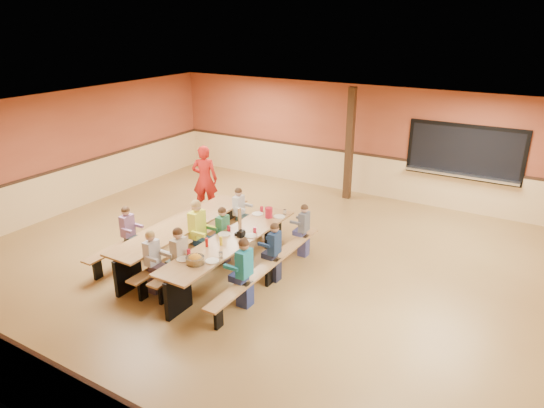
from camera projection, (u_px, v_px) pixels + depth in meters
The scene contains 23 objects.
ground at pixel (271, 265), 9.75m from camera, with size 12.00×12.00×0.00m, color olive.
room_envelope at pixel (271, 233), 9.50m from camera, with size 12.04×10.04×3.02m.
kitchen_pass_through at pixel (464, 154), 11.95m from camera, with size 2.78×0.28×1.38m.
structural_post at pixel (350, 145), 12.83m from camera, with size 0.18×0.18×3.00m, color black.
cafeteria_table_main at pixel (232, 249), 9.22m from camera, with size 1.91×3.70×0.74m.
cafeteria_table_second at pixel (184, 233), 9.90m from camera, with size 1.91×3.70×0.74m.
seated_child_white_left at pixel (153, 262), 8.59m from camera, with size 0.36×0.29×1.19m, color silver, non-canonical shape.
seated_adult_yellow at pixel (198, 233), 9.57m from camera, with size 0.43×0.35×1.34m, color #F1FF39, non-canonical shape.
seated_child_grey_left at pixel (239, 213), 10.76m from camera, with size 0.35×0.28×1.16m, color silver, non-canonical shape.
seated_child_teal_right at pixel (244, 273), 8.16m from camera, with size 0.39×0.32×1.24m, color teal, non-canonical shape.
seated_child_navy_right at pixel (274, 253), 8.98m from camera, with size 0.34×0.28×1.15m, color navy, non-canonical shape.
seated_child_char_right at pixel (304, 231), 9.94m from camera, with size 0.33×0.27×1.12m, color #50535B, non-canonical shape.
seated_child_purple_sec at pixel (128, 235), 9.70m from camera, with size 0.35×0.29×1.17m, color #97699D, non-canonical shape.
seated_child_green_sec at pixel (223, 235), 9.67m from camera, with size 0.35×0.28×1.17m, color #317D54, non-canonical shape.
seated_child_tan_sec at pixel (180, 260), 8.62m from camera, with size 0.37×0.31×1.22m, color #B0A38A, non-canonical shape.
standing_woman at pixel (205, 179), 12.11m from camera, with size 0.63×0.42×1.74m, color #B41A14.
punch_pitcher at pixel (269, 213), 10.09m from camera, with size 0.16×0.16×0.22m, color #B5182D.
chip_bowl at pixel (195, 259), 8.22m from camera, with size 0.32×0.32×0.15m, color orange, non-canonical shape.
napkin_dispenser at pixel (241, 234), 9.21m from camera, with size 0.10×0.14×0.13m, color black.
condiment_mustard at pixel (221, 241), 8.87m from camera, with size 0.06×0.06×0.17m, color yellow.
condiment_ketchup at pixel (207, 242), 8.81m from camera, with size 0.06×0.06×0.17m, color #B2140F.
table_paddle at pixel (240, 229), 9.26m from camera, with size 0.16×0.16×0.56m.
place_settings at pixel (231, 236), 9.13m from camera, with size 0.65×3.30×0.11m, color beige, non-canonical shape.
Camera 1 is at (4.45, -7.43, 4.66)m, focal length 32.00 mm.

